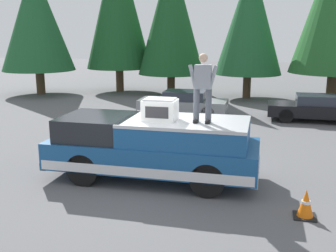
# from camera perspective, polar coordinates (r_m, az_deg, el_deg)

# --- Properties ---
(ground_plane) EXTENTS (90.00, 90.00, 0.00)m
(ground_plane) POSITION_cam_1_polar(r_m,az_deg,el_deg) (10.70, -2.95, -7.86)
(ground_plane) COLOR #565659
(pickup_truck) EXTENTS (2.01, 5.54, 1.65)m
(pickup_truck) POSITION_cam_1_polar(r_m,az_deg,el_deg) (10.64, -2.17, -3.01)
(pickup_truck) COLOR navy
(pickup_truck) RESTS_ON ground
(compressor_unit) EXTENTS (0.65, 0.84, 0.56)m
(compressor_unit) POSITION_cam_1_polar(r_m,az_deg,el_deg) (10.19, -1.13, 2.35)
(compressor_unit) COLOR white
(compressor_unit) RESTS_ON pickup_truck
(person_on_truck_bed) EXTENTS (0.29, 0.72, 1.69)m
(person_on_truck_bed) POSITION_cam_1_polar(r_m,az_deg,el_deg) (9.85, 4.94, 5.62)
(person_on_truck_bed) COLOR #4C515B
(person_on_truck_bed) RESTS_ON pickup_truck
(parked_car_black) EXTENTS (1.64, 4.10, 1.16)m
(parked_car_black) POSITION_cam_1_polar(r_m,az_deg,el_deg) (18.84, 20.24, 2.40)
(parked_car_black) COLOR black
(parked_car_black) RESTS_ON ground
(parked_car_grey) EXTENTS (1.64, 4.10, 1.16)m
(parked_car_grey) POSITION_cam_1_polar(r_m,az_deg,el_deg) (18.96, 2.20, 3.27)
(parked_car_grey) COLOR gray
(parked_car_grey) RESTS_ON ground
(traffic_cone) EXTENTS (0.47, 0.47, 0.62)m
(traffic_cone) POSITION_cam_1_polar(r_m,az_deg,el_deg) (9.14, 18.89, -10.44)
(traffic_cone) COLOR black
(traffic_cone) RESTS_ON ground
(conifer_center_left) EXTENTS (3.87, 3.87, 7.78)m
(conifer_center_left) POSITION_cam_1_polar(r_m,az_deg,el_deg) (24.21, 11.49, 14.69)
(conifer_center_left) COLOR #4C3826
(conifer_center_left) RESTS_ON ground
(conifer_center_right) EXTENTS (4.06, 4.06, 8.50)m
(conifer_center_right) POSITION_cam_1_polar(r_m,az_deg,el_deg) (25.25, 0.46, 15.54)
(conifer_center_right) COLOR #4C3826
(conifer_center_right) RESTS_ON ground
(conifer_right) EXTENTS (4.16, 4.16, 9.68)m
(conifer_right) POSITION_cam_1_polar(r_m,az_deg,el_deg) (26.73, -7.12, 16.85)
(conifer_right) COLOR #4C3826
(conifer_right) RESTS_ON ground
(conifer_far_right) EXTENTS (4.45, 4.45, 7.79)m
(conifer_far_right) POSITION_cam_1_polar(r_m,az_deg,el_deg) (26.58, -18.18, 14.26)
(conifer_far_right) COLOR #4C3826
(conifer_far_right) RESTS_ON ground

